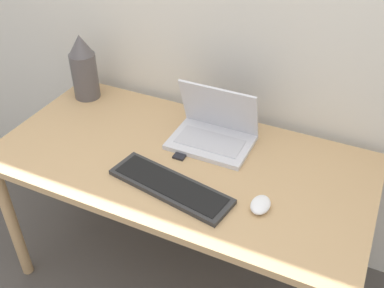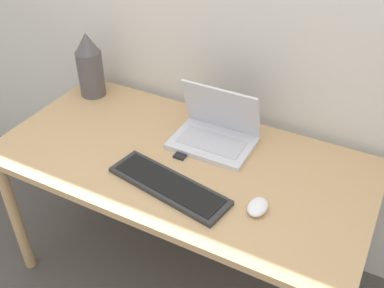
% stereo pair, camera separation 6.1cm
% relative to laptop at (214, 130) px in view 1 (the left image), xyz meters
% --- Properties ---
extents(desk, '(1.48, 0.74, 0.70)m').
position_rel_laptop_xyz_m(desk, '(-0.07, -0.16, -0.13)').
color(desk, tan).
rests_on(desk, ground_plane).
extents(laptop, '(0.33, 0.24, 0.24)m').
position_rel_laptop_xyz_m(laptop, '(0.00, 0.00, 0.00)').
color(laptop, silver).
rests_on(laptop, desk).
extents(keyboard, '(0.49, 0.22, 0.02)m').
position_rel_laptop_xyz_m(keyboard, '(-0.03, -0.34, -0.04)').
color(keyboard, '#2D2D2D').
rests_on(keyboard, desk).
extents(mouse, '(0.07, 0.10, 0.03)m').
position_rel_laptop_xyz_m(mouse, '(0.30, -0.30, -0.04)').
color(mouse, white).
rests_on(mouse, desk).
extents(vase, '(0.12, 0.12, 0.31)m').
position_rel_laptop_xyz_m(vase, '(-0.69, 0.08, 0.10)').
color(vase, '#514C4C').
rests_on(vase, desk).
extents(mp3_player, '(0.05, 0.05, 0.01)m').
position_rel_laptop_xyz_m(mp3_player, '(-0.08, -0.15, -0.05)').
color(mp3_player, black).
rests_on(mp3_player, desk).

